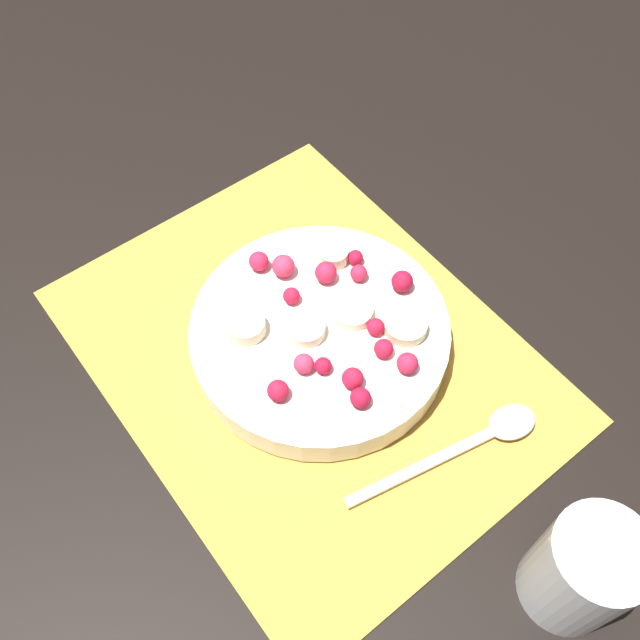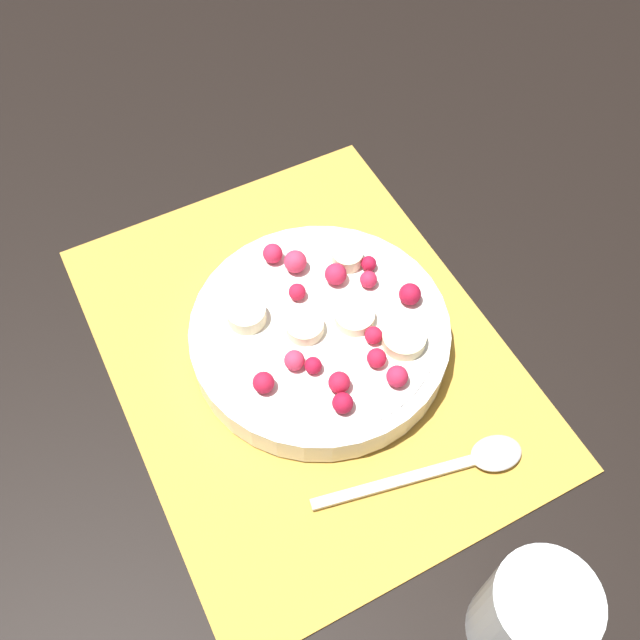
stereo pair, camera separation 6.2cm
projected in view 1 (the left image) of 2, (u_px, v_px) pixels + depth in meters
name	position (u px, v px, depth m)	size (l,w,h in m)	color
ground_plane	(307.00, 355.00, 0.65)	(3.00, 3.00, 0.00)	black
placemat	(307.00, 353.00, 0.65)	(0.43, 0.34, 0.01)	gold
fruit_bowl	(321.00, 332.00, 0.64)	(0.23, 0.23, 0.05)	white
spoon	(484.00, 436.00, 0.60)	(0.06, 0.18, 0.01)	#B2B2B7
drinking_glass	(583.00, 571.00, 0.50)	(0.07, 0.07, 0.10)	white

